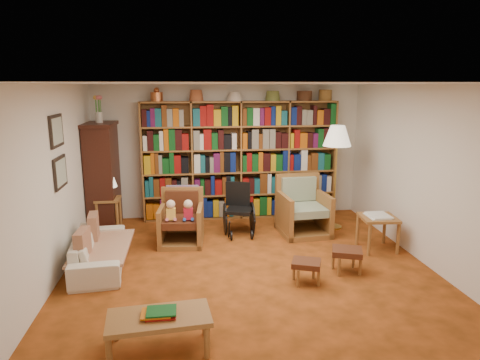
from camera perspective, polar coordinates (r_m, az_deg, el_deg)
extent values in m
plane|color=#AA4C1A|center=(6.10, 1.05, -11.45)|extent=(5.00, 5.00, 0.00)
plane|color=white|center=(5.58, 1.15, 12.74)|extent=(5.00, 5.00, 0.00)
plane|color=silver|center=(8.15, -1.50, 3.83)|extent=(5.00, 0.00, 5.00)
plane|color=silver|center=(3.36, 7.49, -9.02)|extent=(5.00, 0.00, 5.00)
plane|color=silver|center=(5.89, -23.71, -0.59)|extent=(0.00, 5.00, 5.00)
plane|color=silver|center=(6.56, 23.25, 0.69)|extent=(0.00, 5.00, 5.00)
cube|color=olive|center=(8.04, 0.04, 2.64)|extent=(3.60, 0.30, 2.20)
cube|color=#39190F|center=(7.81, -17.78, 0.24)|extent=(0.45, 0.90, 1.80)
cube|color=#39190F|center=(7.68, -18.24, 7.04)|extent=(0.50, 0.95, 0.06)
cylinder|color=beige|center=(7.67, -18.30, 7.93)|extent=(0.12, 0.12, 0.18)
cube|color=black|center=(6.07, -23.30, 6.04)|extent=(0.03, 0.52, 0.42)
cube|color=gray|center=(6.07, -23.16, 6.05)|extent=(0.01, 0.44, 0.34)
cube|color=black|center=(6.15, -22.86, 0.95)|extent=(0.03, 0.52, 0.42)
cube|color=gray|center=(6.15, -22.72, 0.95)|extent=(0.01, 0.44, 0.34)
imported|color=beige|center=(6.33, -18.25, -8.88)|extent=(1.66, 0.77, 0.47)
cube|color=beige|center=(6.30, -17.84, -8.34)|extent=(0.73, 1.35, 0.04)
cube|color=maroon|center=(6.61, -18.93, -6.05)|extent=(0.17, 0.41, 0.40)
cube|color=maroon|center=(5.97, -20.24, -8.16)|extent=(0.14, 0.40, 0.39)
cube|color=olive|center=(7.60, -17.20, -2.48)|extent=(0.40, 0.40, 0.04)
cylinder|color=olive|center=(7.55, -18.48, -5.04)|extent=(0.05, 0.05, 0.57)
cylinder|color=olive|center=(7.50, -16.03, -5.01)|extent=(0.05, 0.05, 0.57)
cylinder|color=olive|center=(7.86, -18.04, -4.34)|extent=(0.05, 0.05, 0.57)
cylinder|color=olive|center=(7.80, -15.69, -4.30)|extent=(0.05, 0.05, 0.57)
cylinder|color=#B9933B|center=(7.57, -17.26, -1.64)|extent=(0.11, 0.11, 0.19)
cone|color=beige|center=(7.52, -17.37, 0.09)|extent=(0.34, 0.34, 0.26)
cube|color=olive|center=(6.99, -7.78, -8.05)|extent=(0.75, 0.77, 0.08)
cube|color=olive|center=(6.91, -10.41, -6.05)|extent=(0.13, 0.71, 0.61)
cube|color=olive|center=(6.90, -5.27, -5.91)|extent=(0.13, 0.71, 0.61)
cube|color=olive|center=(7.17, -7.86, -4.25)|extent=(0.69, 0.14, 0.85)
cube|color=#552716|center=(6.85, -7.86, -5.46)|extent=(0.59, 0.65, 0.11)
cube|color=#552716|center=(7.05, -7.91, -2.85)|extent=(0.54, 0.15, 0.36)
cube|color=#B12F44|center=(7.13, -7.92, -2.20)|extent=(0.53, 0.11, 0.38)
cube|color=olive|center=(7.44, 8.41, -6.74)|extent=(0.84, 0.87, 0.09)
cube|color=olive|center=(7.26, 5.79, -4.63)|extent=(0.14, 0.82, 0.70)
cube|color=olive|center=(7.45, 11.11, -4.36)|extent=(0.14, 0.82, 0.70)
cube|color=olive|center=(7.64, 7.78, -2.70)|extent=(0.79, 0.15, 0.98)
cube|color=gray|center=(7.29, 8.57, -3.92)|extent=(0.66, 0.73, 0.13)
cube|color=gray|center=(7.51, 7.98, -1.17)|extent=(0.62, 0.16, 0.41)
cube|color=black|center=(7.20, -0.08, -4.07)|extent=(0.53, 0.53, 0.06)
cube|color=black|center=(7.34, -0.28, -1.86)|extent=(0.42, 0.17, 0.42)
cylinder|color=black|center=(7.31, -2.00, -5.13)|extent=(0.03, 0.53, 0.53)
cylinder|color=black|center=(7.37, 1.65, -4.99)|extent=(0.03, 0.53, 0.53)
cylinder|color=black|center=(7.05, -1.17, -7.44)|extent=(0.03, 0.15, 0.15)
cylinder|color=black|center=(7.09, 1.56, -7.32)|extent=(0.03, 0.15, 0.15)
cylinder|color=#B9933B|center=(7.84, 12.27, -6.10)|extent=(0.31, 0.31, 0.03)
cylinder|color=#B9933B|center=(7.64, 12.53, -0.76)|extent=(0.03, 0.03, 1.53)
cone|color=beige|center=(7.49, 12.85, 5.78)|extent=(0.48, 0.48, 0.35)
cube|color=olive|center=(6.85, 17.96, -4.82)|extent=(0.57, 0.57, 0.04)
cylinder|color=olive|center=(6.65, 16.87, -7.68)|extent=(0.05, 0.05, 0.49)
cylinder|color=olive|center=(6.84, 20.33, -7.35)|extent=(0.05, 0.05, 0.49)
cylinder|color=olive|center=(7.04, 15.38, -6.46)|extent=(0.05, 0.05, 0.49)
cylinder|color=olive|center=(7.22, 18.69, -6.20)|extent=(0.05, 0.05, 0.49)
cube|color=silver|center=(6.84, 17.98, -4.54)|extent=(0.33, 0.40, 0.03)
cube|color=#552716|center=(5.60, 8.84, -10.93)|extent=(0.44, 0.41, 0.07)
cylinder|color=olive|center=(5.53, 7.75, -12.90)|extent=(0.04, 0.04, 0.23)
cylinder|color=olive|center=(5.60, 10.44, -12.66)|extent=(0.04, 0.04, 0.23)
cylinder|color=olive|center=(5.72, 7.18, -12.01)|extent=(0.04, 0.04, 0.23)
cylinder|color=olive|center=(5.79, 9.79, -11.79)|extent=(0.04, 0.04, 0.23)
cube|color=#552716|center=(5.99, 14.09, -9.26)|extent=(0.48, 0.44, 0.08)
cylinder|color=olive|center=(5.91, 13.07, -11.28)|extent=(0.04, 0.04, 0.25)
cylinder|color=olive|center=(6.01, 15.74, -11.00)|extent=(0.04, 0.04, 0.25)
cylinder|color=olive|center=(6.11, 12.30, -10.43)|extent=(0.04, 0.04, 0.25)
cylinder|color=olive|center=(6.21, 14.89, -10.18)|extent=(0.04, 0.04, 0.25)
cube|color=olive|center=(4.32, -10.75, -17.62)|extent=(1.01, 0.57, 0.05)
cylinder|color=olive|center=(4.30, -17.09, -20.90)|extent=(0.06, 0.06, 0.30)
cylinder|color=olive|center=(4.24, -4.42, -20.86)|extent=(0.06, 0.06, 0.30)
cylinder|color=olive|center=(4.63, -16.26, -18.23)|extent=(0.06, 0.06, 0.30)
cylinder|color=olive|center=(4.57, -4.70, -18.14)|extent=(0.06, 0.06, 0.30)
cube|color=brown|center=(4.29, -10.78, -17.02)|extent=(0.30, 0.24, 0.05)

